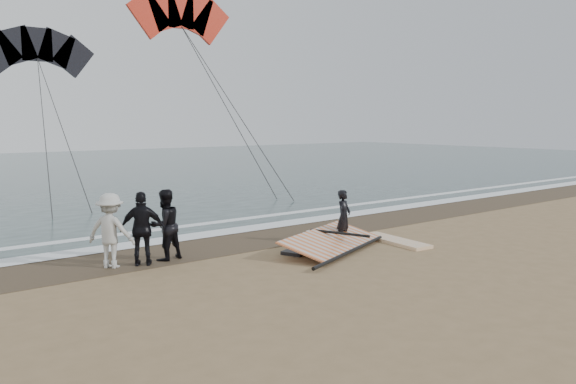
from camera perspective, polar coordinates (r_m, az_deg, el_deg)
name	(u,v)px	position (r m, az deg, el deg)	size (l,w,h in m)	color
ground	(396,260)	(15.09, 10.92, -6.81)	(120.00, 120.00, 0.00)	#8C704C
sea	(49,171)	(44.18, -23.13, 1.94)	(120.00, 54.00, 0.02)	#233838
wet_sand	(291,233)	(18.29, 0.26, -4.19)	(120.00, 2.80, 0.01)	#4C3D2B
foam_near	(266,226)	(19.39, -2.29, -3.48)	(120.00, 0.90, 0.01)	white
foam_far	(239,219)	(20.78, -5.01, -2.78)	(120.00, 0.45, 0.01)	white
man_main	(344,217)	(16.77, 5.68, -2.51)	(0.58, 0.38, 1.60)	black
board_white	(395,241)	(17.23, 10.83, -4.89)	(0.68, 2.42, 0.10)	silver
board_cream	(336,236)	(17.66, 4.94, -4.49)	(0.59, 2.20, 0.09)	silver
trio_cluster	(137,228)	(14.67, -15.10, -3.59)	(2.57, 1.45, 1.88)	black
sail_rig	(327,243)	(16.01, 3.93, -5.16)	(4.03, 2.95, 0.50)	black
kite_red	(181,19)	(31.05, -10.82, 16.92)	(6.30, 3.91, 11.54)	red
kite_dark	(37,54)	(37.90, -24.11, 12.66)	(7.66, 7.77, 17.37)	black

